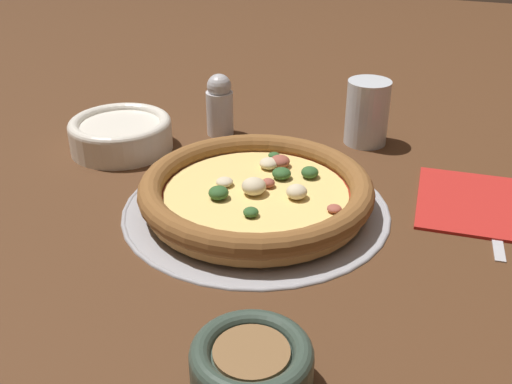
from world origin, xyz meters
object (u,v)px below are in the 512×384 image
drinking_cup (367,112)px  pepper_shaker (220,105)px  pizza (256,191)px  bowl_far (252,367)px  bowl_near (121,133)px  napkin (468,201)px  pizza_tray (256,207)px  fork (494,217)px

drinking_cup → pepper_shaker: same height
pizza → drinking_cup: drinking_cup is taller
bowl_far → drinking_cup: bearing=1.1°
bowl_near → drinking_cup: drinking_cup is taller
bowl_near → napkin: (0.00, -0.51, -0.02)m
pizza_tray → napkin: (0.11, -0.25, 0.00)m
pizza_tray → napkin: bearing=-66.9°
bowl_far → fork: bowl_far is taller
pizza → bowl_far: bearing=-160.7°
bowl_far → napkin: size_ratio=0.57×
bowl_near → drinking_cup: bearing=-66.2°
bowl_near → pizza_tray: bearing=-112.0°
drinking_cup → pepper_shaker: size_ratio=1.00×
pizza_tray → drinking_cup: drinking_cup is taller
bowl_near → bowl_far: 0.53m
fork → pepper_shaker: pepper_shaker is taller
bowl_far → bowl_near: bearing=42.7°
pizza → pepper_shaker: (0.21, 0.14, 0.02)m
pizza → bowl_far: size_ratio=2.91×
bowl_near → napkin: 0.51m
pizza_tray → pepper_shaker: 0.26m
drinking_cup → pizza_tray: bearing=160.9°
pizza_tray → bowl_far: bearing=-160.7°
bowl_near → fork: 0.54m
drinking_cup → pepper_shaker: bearing=101.4°
bowl_far → napkin: (0.39, -0.15, -0.02)m
pizza → fork: size_ratio=1.72×
bowl_near → pepper_shaker: (0.11, -0.12, 0.02)m
pizza_tray → drinking_cup: size_ratio=3.38×
pepper_shaker → pizza_tray: bearing=-146.7°
drinking_cup → pepper_shaker: 0.23m
pizza_tray → bowl_far: size_ratio=3.35×
napkin → pepper_shaker: (0.10, 0.39, 0.05)m
fork → drinking_cup: bearing=42.6°
drinking_cup → napkin: 0.23m
bowl_near → pepper_shaker: pepper_shaker is taller
drinking_cup → pepper_shaker: (-0.05, 0.23, -0.00)m
pizza → bowl_near: (0.10, 0.26, 0.00)m
pizza → drinking_cup: 0.27m
pizza_tray → napkin: same height
drinking_cup → pizza: bearing=160.9°
bowl_near → fork: size_ratio=0.90×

